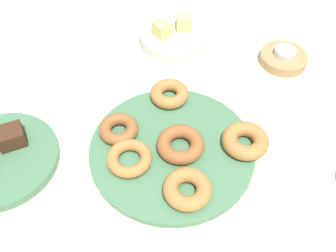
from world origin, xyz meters
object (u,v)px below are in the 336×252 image
Objects in this scene: donut_4 at (185,190)px; fruit_bowl at (174,39)px; donut_2 at (181,144)px; candle_holder at (283,58)px; donut_1 at (169,94)px; brownie_far at (11,137)px; donut_0 at (129,158)px; melon_chunk_right at (184,23)px; tealight at (285,52)px; cake_plate at (0,159)px; melon_chunk_left at (163,29)px; donut_3 at (245,141)px; donut_plate at (172,150)px; donut_5 at (119,129)px.

fruit_bowl is at bearing 77.32° from donut_4.
donut_2 reaches higher than candle_holder.
donut_1 is at bearing -107.89° from fruit_bowl.
brownie_far is at bearing -148.57° from fruit_bowl.
melon_chunk_right is (0.20, 0.34, 0.03)m from donut_0.
tealight is at bearing 26.14° from donut_0.
cake_plate is 0.46m from melon_chunk_left.
donut_3 is at bearing 27.31° from donut_4.
brownie_far is (-0.29, 0.09, 0.03)m from donut_plate.
donut_1 reaches higher than donut_0.
donut_4 is 0.35m from cake_plate.
brownie_far is (0.03, 0.03, 0.03)m from cake_plate.
fruit_bowl is (0.41, 0.26, 0.01)m from cake_plate.
brownie_far is at bearing -170.59° from tealight.
donut_2 is at bearing -98.22° from melon_chunk_left.
melon_chunk_left reaches higher than donut_4.
melon_chunk_left reaches higher than donut_2.
donut_1 is 0.20m from fruit_bowl.
melon_chunk_right is at bearing 74.12° from donut_4.
cake_plate is 6.08× the size of melon_chunk_left.
donut_2 is at bearing -32.39° from donut_5.
candle_holder is 3.04× the size of melon_chunk_left.
donut_plate is 3.50× the size of donut_2.
donut_5 is 0.71× the size of candle_holder.
melon_chunk_left is (-0.26, 0.13, 0.04)m from candle_holder.
brownie_far is 0.45m from fruit_bowl.
candle_holder is (0.61, 0.10, -0.02)m from brownie_far.
fruit_bowl is at bearing 62.19° from donut_0.
donut_plate is 3.91× the size of donut_1.
melon_chunk_left is (-0.07, 0.35, 0.02)m from donut_3.
brownie_far is (-0.20, 0.02, 0.01)m from donut_5.
brownie_far is 1.37× the size of melon_chunk_right.
donut_3 is 0.81× the size of candle_holder.
donut_2 is 0.36m from tealight.
brownie_far reaches higher than cake_plate.
tealight reaches higher than fruit_bowl.
tealight is at bearing 17.01° from donut_5.
fruit_bowl is at bearing 72.11° from donut_1.
melon_chunk_left is at bearing 101.90° from donut_3.
donut_4 is 0.44m from candle_holder.
donut_plate is at bearing 87.59° from donut_4.
donut_0 is 2.34× the size of melon_chunk_right.
cake_plate is 2.00× the size of candle_holder.
brownie_far reaches higher than tealight.
tealight is at bearing 11.39° from donut_1.
melon_chunk_right is (0.03, 0.01, 0.03)m from fruit_bowl.
candle_holder is 0.67× the size of fruit_bowl.
melon_chunk_right reaches higher than donut_3.
donut_0 is 0.95× the size of donut_3.
donut_plate is 0.13m from donut_1.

